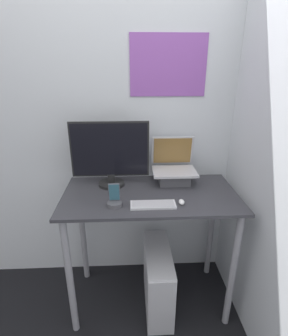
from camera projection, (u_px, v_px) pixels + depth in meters
name	position (u px, v px, depth m)	size (l,w,h in m)	color
ground_plane	(152.00, 332.00, 1.78)	(12.00, 12.00, 0.00)	black
wall_back	(147.00, 121.00, 1.92)	(6.00, 0.06, 2.60)	silver
wall_side_right	(284.00, 146.00, 1.33)	(0.05, 6.00, 2.60)	silver
desk	(150.00, 215.00, 1.78)	(1.14, 0.59, 0.90)	#333338
laptop	(174.00, 171.00, 1.86)	(0.30, 0.25, 0.31)	#4C4C51
monitor	(110.00, 155.00, 1.76)	(0.53, 0.18, 0.45)	black
keyboard	(153.00, 205.00, 1.56)	(0.27, 0.10, 0.02)	silver
mouse	(182.00, 202.00, 1.59)	(0.03, 0.06, 0.02)	white
cell_phone	(115.00, 201.00, 1.55)	(0.09, 0.09, 0.15)	#4C4C51
computer_tower	(158.00, 279.00, 1.90)	(0.18, 0.52, 0.47)	silver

